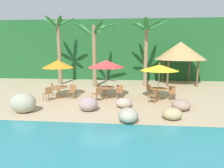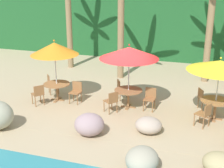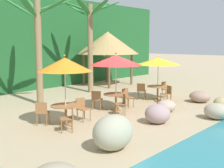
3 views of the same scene
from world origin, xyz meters
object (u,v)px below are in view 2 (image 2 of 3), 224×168
chair_orange_left (38,93)px  umbrella_red (129,53)px  dining_table_orange (57,86)px  chair_red_seaward (150,97)px  chair_orange_seaward (76,91)px  chair_red_left (112,100)px  umbrella_yellow (220,65)px  dining_table_yellow (216,103)px  chair_orange_inland (51,83)px  dining_table_red (128,93)px  chair_yellow_inland (203,98)px  palm_tree_third (212,2)px  chair_yellow_left (205,113)px  umbrella_orange (54,49)px  chair_red_inland (121,88)px  palm_tree_second (121,8)px

chair_orange_left → umbrella_red: (3.49, 0.90, 1.72)m
chair_orange_left → dining_table_orange: bearing=57.7°
chair_red_seaward → chair_orange_left: bearing=-167.6°
chair_orange_seaward → chair_red_left: size_ratio=1.00×
umbrella_yellow → dining_table_yellow: umbrella_yellow is taller
chair_orange_inland → dining_table_red: (3.63, -0.43, 0.10)m
chair_yellow_inland → palm_tree_third: palm_tree_third is taller
chair_red_seaward → chair_yellow_left: bearing=-24.1°
chair_orange_seaward → umbrella_orange: bearing=-177.4°
chair_orange_inland → chair_red_seaward: 4.50m
chair_orange_inland → chair_yellow_inland: same height
chair_orange_seaward → dining_table_yellow: size_ratio=0.79×
umbrella_orange → chair_red_seaward: 4.25m
umbrella_red → chair_orange_inland: bearing=173.2°
dining_table_orange → dining_table_red: bearing=3.4°
chair_red_inland → chair_orange_inland: bearing=-175.2°
chair_yellow_inland → chair_yellow_left: 1.51m
chair_red_inland → umbrella_red: bearing=-54.4°
chair_red_left → chair_orange_seaward: bearing=161.4°
dining_table_orange → dining_table_yellow: 6.30m
dining_table_red → chair_red_seaward: bearing=3.4°
umbrella_orange → chair_red_left: 3.14m
chair_red_seaward → chair_red_inland: (-1.35, 0.65, 0.00)m
umbrella_orange → umbrella_yellow: (6.30, 0.09, -0.18)m
umbrella_red → chair_red_inland: bearing=125.6°
chair_red_inland → umbrella_yellow: (3.77, -0.79, 1.52)m
chair_yellow_inland → chair_yellow_left: same height
dining_table_orange → chair_yellow_left: (5.96, -0.70, -0.10)m
dining_table_red → chair_red_inland: bearing=125.6°
dining_table_red → chair_yellow_inland: (2.81, 0.63, -0.10)m
chair_red_inland → palm_tree_second: size_ratio=0.17×
chair_orange_seaward → umbrella_red: bearing=3.8°
dining_table_orange → chair_orange_inland: size_ratio=1.26×
chair_yellow_left → palm_tree_second: 6.96m
chair_yellow_inland → chair_orange_inland: bearing=-178.2°
umbrella_red → palm_tree_second: (-1.38, 3.69, 1.28)m
chair_orange_inland → dining_table_yellow: 6.92m
chair_orange_left → chair_red_seaward: size_ratio=1.00×
umbrella_yellow → chair_orange_inland: bearing=175.7°
chair_orange_left → palm_tree_third: bearing=40.2°
dining_table_red → chair_yellow_inland: 2.88m
chair_orange_seaward → dining_table_red: (2.18, 0.14, 0.10)m
chair_red_inland → umbrella_yellow: 4.14m
chair_yellow_left → dining_table_red: bearing=163.3°
chair_orange_left → chair_red_inland: same height
dining_table_red → chair_red_left: size_ratio=1.26×
chair_red_left → chair_orange_inland: bearing=160.0°
chair_orange_seaward → chair_orange_inland: (-1.45, 0.57, 0.00)m
chair_red_seaward → chair_red_left: (-1.31, -0.77, 0.00)m
chair_red_inland → umbrella_yellow: umbrella_yellow is taller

